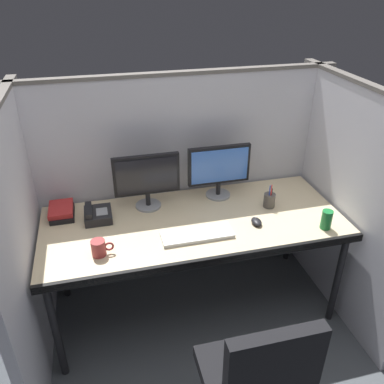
{
  "coord_description": "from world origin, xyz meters",
  "views": [
    {
      "loc": [
        -0.53,
        -1.75,
        2.14
      ],
      "look_at": [
        0.0,
        0.35,
        0.92
      ],
      "focal_mm": 37.34,
      "sensor_mm": 36.0,
      "label": 1
    }
  ],
  "objects_px": {
    "pen_cup": "(269,200)",
    "book_stack": "(62,211)",
    "desk_phone": "(97,215)",
    "computer_mouse": "(256,222)",
    "monitor_right": "(219,168)",
    "coffee_mug": "(99,248)",
    "soda_can": "(326,220)",
    "monitor_left": "(147,178)",
    "keyboard_main": "(197,235)",
    "desk": "(194,228)"
  },
  "relations": [
    {
      "from": "desk",
      "to": "soda_can",
      "type": "bearing_deg",
      "value": -19.09
    },
    {
      "from": "coffee_mug",
      "to": "pen_cup",
      "type": "bearing_deg",
      "value": 12.51
    },
    {
      "from": "coffee_mug",
      "to": "desk",
      "type": "bearing_deg",
      "value": 18.18
    },
    {
      "from": "book_stack",
      "to": "soda_can",
      "type": "bearing_deg",
      "value": -18.91
    },
    {
      "from": "computer_mouse",
      "to": "desk_phone",
      "type": "distance_m",
      "value": 1.01
    },
    {
      "from": "keyboard_main",
      "to": "soda_can",
      "type": "relative_size",
      "value": 3.52
    },
    {
      "from": "desk",
      "to": "desk_phone",
      "type": "distance_m",
      "value": 0.62
    },
    {
      "from": "keyboard_main",
      "to": "monitor_right",
      "type": "bearing_deg",
      "value": 58.54
    },
    {
      "from": "coffee_mug",
      "to": "soda_can",
      "type": "bearing_deg",
      "value": -2.9
    },
    {
      "from": "monitor_left",
      "to": "desk_phone",
      "type": "relative_size",
      "value": 2.26
    },
    {
      "from": "pen_cup",
      "to": "coffee_mug",
      "type": "bearing_deg",
      "value": -167.49
    },
    {
      "from": "monitor_right",
      "to": "coffee_mug",
      "type": "xyz_separation_m",
      "value": [
        -0.84,
        -0.47,
        -0.17
      ]
    },
    {
      "from": "monitor_left",
      "to": "soda_can",
      "type": "height_order",
      "value": "monitor_left"
    },
    {
      "from": "soda_can",
      "to": "keyboard_main",
      "type": "bearing_deg",
      "value": 172.22
    },
    {
      "from": "pen_cup",
      "to": "desk_phone",
      "type": "bearing_deg",
      "value": 173.74
    },
    {
      "from": "soda_can",
      "to": "pen_cup",
      "type": "bearing_deg",
      "value": 126.36
    },
    {
      "from": "soda_can",
      "to": "monitor_right",
      "type": "bearing_deg",
      "value": 133.95
    },
    {
      "from": "desk_phone",
      "to": "coffee_mug",
      "type": "relative_size",
      "value": 1.51
    },
    {
      "from": "computer_mouse",
      "to": "pen_cup",
      "type": "distance_m",
      "value": 0.24
    },
    {
      "from": "desk",
      "to": "soda_can",
      "type": "xyz_separation_m",
      "value": [
        0.76,
        -0.26,
        0.11
      ]
    },
    {
      "from": "desk",
      "to": "book_stack",
      "type": "distance_m",
      "value": 0.86
    },
    {
      "from": "desk",
      "to": "soda_can",
      "type": "height_order",
      "value": "soda_can"
    },
    {
      "from": "desk",
      "to": "book_stack",
      "type": "height_order",
      "value": "book_stack"
    },
    {
      "from": "monitor_right",
      "to": "keyboard_main",
      "type": "distance_m",
      "value": 0.55
    },
    {
      "from": "desk",
      "to": "computer_mouse",
      "type": "height_order",
      "value": "computer_mouse"
    },
    {
      "from": "desk",
      "to": "coffee_mug",
      "type": "bearing_deg",
      "value": -161.82
    },
    {
      "from": "monitor_left",
      "to": "book_stack",
      "type": "height_order",
      "value": "monitor_left"
    },
    {
      "from": "monitor_right",
      "to": "desk_phone",
      "type": "distance_m",
      "value": 0.86
    },
    {
      "from": "monitor_left",
      "to": "pen_cup",
      "type": "xyz_separation_m",
      "value": [
        0.78,
        -0.2,
        -0.17
      ]
    },
    {
      "from": "monitor_left",
      "to": "monitor_right",
      "type": "height_order",
      "value": "same"
    },
    {
      "from": "monitor_left",
      "to": "soda_can",
      "type": "relative_size",
      "value": 3.52
    },
    {
      "from": "soda_can",
      "to": "monitor_left",
      "type": "bearing_deg",
      "value": 153.15
    },
    {
      "from": "desk_phone",
      "to": "pen_cup",
      "type": "bearing_deg",
      "value": -6.26
    },
    {
      "from": "computer_mouse",
      "to": "desk_phone",
      "type": "bearing_deg",
      "value": 162.74
    },
    {
      "from": "pen_cup",
      "to": "book_stack",
      "type": "height_order",
      "value": "pen_cup"
    },
    {
      "from": "pen_cup",
      "to": "computer_mouse",
      "type": "bearing_deg",
      "value": -132.36
    },
    {
      "from": "desk",
      "to": "book_stack",
      "type": "bearing_deg",
      "value": 161.25
    },
    {
      "from": "monitor_left",
      "to": "keyboard_main",
      "type": "height_order",
      "value": "monitor_left"
    },
    {
      "from": "keyboard_main",
      "to": "coffee_mug",
      "type": "xyz_separation_m",
      "value": [
        -0.57,
        -0.04,
        0.04
      ]
    },
    {
      "from": "keyboard_main",
      "to": "coffee_mug",
      "type": "relative_size",
      "value": 3.41
    },
    {
      "from": "desk_phone",
      "to": "pen_cup",
      "type": "height_order",
      "value": "pen_cup"
    },
    {
      "from": "keyboard_main",
      "to": "soda_can",
      "type": "distance_m",
      "value": 0.8
    },
    {
      "from": "computer_mouse",
      "to": "book_stack",
      "type": "bearing_deg",
      "value": 161.41
    },
    {
      "from": "desk_phone",
      "to": "desk",
      "type": "bearing_deg",
      "value": -16.66
    },
    {
      "from": "computer_mouse",
      "to": "soda_can",
      "type": "bearing_deg",
      "value": -19.88
    },
    {
      "from": "desk",
      "to": "desk_phone",
      "type": "height_order",
      "value": "desk_phone"
    },
    {
      "from": "soda_can",
      "to": "pen_cup",
      "type": "relative_size",
      "value": 0.72
    },
    {
      "from": "monitor_left",
      "to": "desk_phone",
      "type": "distance_m",
      "value": 0.39
    },
    {
      "from": "soda_can",
      "to": "coffee_mug",
      "type": "bearing_deg",
      "value": 177.1
    },
    {
      "from": "keyboard_main",
      "to": "coffee_mug",
      "type": "bearing_deg",
      "value": -176.14
    }
  ]
}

